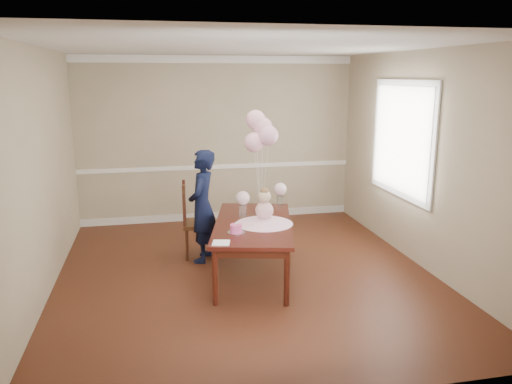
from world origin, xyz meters
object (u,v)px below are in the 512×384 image
dining_chair_seat (200,224)px  woman (202,206)px  dining_table_top (253,224)px  birthday_cake (236,228)px

dining_chair_seat → woman: bearing=-78.6°
dining_table_top → dining_chair_seat: (-0.56, 0.82, -0.20)m
dining_chair_seat → woman: (0.02, -0.17, 0.29)m
dining_chair_seat → woman: size_ratio=0.30×
dining_table_top → dining_chair_seat: size_ratio=4.09×
dining_table_top → woman: size_ratio=1.22×
birthday_cake → dining_chair_seat: birthday_cake is taller
woman → dining_table_top: bearing=60.4°
birthday_cake → woman: bearing=105.4°
dining_table_top → woman: woman is taller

